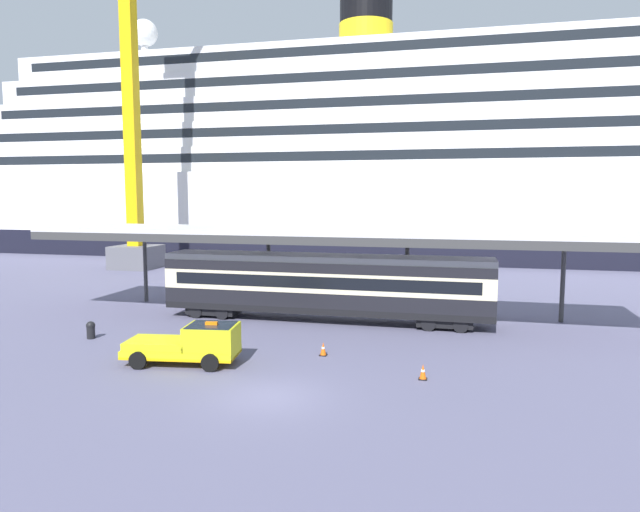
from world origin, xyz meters
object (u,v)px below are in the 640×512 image
Objects in this scene: cruise_ship at (386,164)px; traffic_cone_mid at (423,372)px; dockside_crane at (141,87)px; quay_bollard at (91,329)px; service_truck at (192,343)px; train_carriage at (325,284)px; traffic_cone_near at (323,349)px.

traffic_cone_mid is at bearing -81.13° from cruise_ship.
quay_bollard is at bearing -65.07° from dockside_crane.
dockside_crane is (-19.97, 29.82, 17.65)m from service_truck.
dockside_crane is (-22.46, -21.87, 6.93)m from cruise_ship.
train_carriage reaches higher than quay_bollard.
dockside_crane is at bearing 114.93° from quay_bollard.
dockside_crane is 34.72m from quay_bollard.
service_truck is 10.53m from traffic_cone_mid.
dockside_crane reaches higher than traffic_cone_near.
quay_bollard is (-17.99, 2.67, 0.19)m from traffic_cone_mid.
service_truck is 39.99m from dockside_crane.
train_carriage is 3.72× the size of service_truck.
traffic_cone_near is at bearing -0.82° from quay_bollard.
train_carriage is 30.02× the size of traffic_cone_near.
traffic_cone_mid is (8.02, -51.39, -11.39)m from cruise_ship.
train_carriage is at bearing 123.72° from traffic_cone_mid.
cruise_ship is 185.16× the size of traffic_cone_mid.
quay_bollard is (-11.42, -7.18, -1.78)m from train_carriage.
train_carriage reaches higher than traffic_cone_mid.
train_carriage is at bearing 32.17° from quay_bollard.
cruise_ship is at bearing 98.87° from traffic_cone_mid.
cruise_ship is at bearing 91.98° from train_carriage.
dockside_crane is at bearing 123.82° from service_truck.
traffic_cone_near is 0.70× the size of quay_bollard.
traffic_cone_near is at bearing 26.54° from service_truck.
traffic_cone_mid is 18.19m from quay_bollard.
train_carriage is at bearing -88.02° from cruise_ship.
traffic_cone_near is 13.05m from quay_bollard.
train_carriage is at bearing 102.51° from traffic_cone_near.
dockside_crane is (-23.90, 19.67, 16.34)m from train_carriage.
service_truck is 6.25m from traffic_cone_near.
traffic_cone_mid is at bearing -44.09° from dockside_crane.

